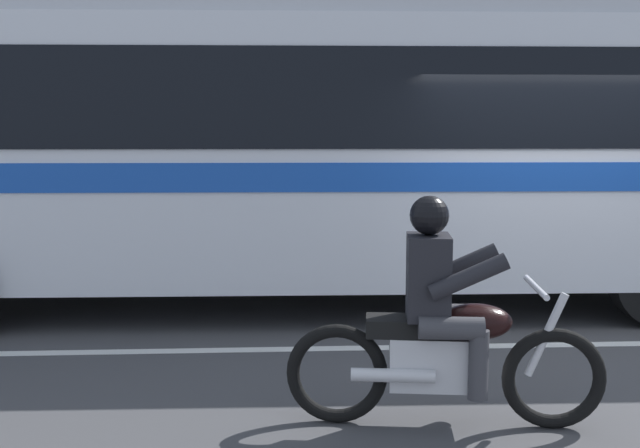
{
  "coord_description": "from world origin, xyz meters",
  "views": [
    {
      "loc": [
        -2.6,
        -7.32,
        2.02
      ],
      "look_at": [
        -2.22,
        -0.26,
        1.1
      ],
      "focal_mm": 42.73,
      "sensor_mm": 36.0,
      "label": 1
    }
  ],
  "objects": [
    {
      "name": "sidewalk_curb",
      "position": [
        0.0,
        5.1,
        0.07
      ],
      "size": [
        28.0,
        3.8,
        0.15
      ],
      "primitive_type": "cube",
      "color": "#A39E93",
      "rests_on": "ground_plane"
    },
    {
      "name": "ground_plane",
      "position": [
        0.0,
        0.0,
        0.0
      ],
      "size": [
        60.0,
        60.0,
        0.0
      ],
      "primitive_type": "plane",
      "color": "#3D3D3F"
    },
    {
      "name": "fire_hydrant",
      "position": [
        -3.05,
        4.36,
        0.52
      ],
      "size": [
        0.22,
        0.3,
        0.75
      ],
      "color": "gold",
      "rests_on": "sidewalk_curb"
    },
    {
      "name": "motorcycle_with_rider",
      "position": [
        -1.51,
        -2.42,
        0.66
      ],
      "size": [
        2.13,
        0.67,
        1.56
      ],
      "color": "black",
      "rests_on": "ground_plane"
    },
    {
      "name": "transit_bus",
      "position": [
        -2.08,
        1.19,
        1.88
      ],
      "size": [
        12.15,
        2.8,
        3.22
      ],
      "color": "silver",
      "rests_on": "ground_plane"
    },
    {
      "name": "lane_center_stripe",
      "position": [
        0.0,
        -0.6,
        0.0
      ],
      "size": [
        26.6,
        0.14,
        0.01
      ],
      "primitive_type": "cube",
      "color": "silver",
      "rests_on": "ground_plane"
    }
  ]
}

